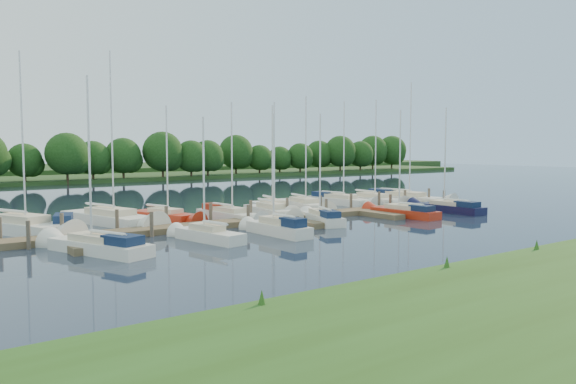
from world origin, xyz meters
TOP-DOWN VIEW (x-y plane):
  - ground at (0.00, 0.00)m, footprint 260.00×260.00m
  - dock at (0.00, 7.31)m, footprint 40.00×6.00m
  - mooring_pilings at (0.00, 8.43)m, footprint 38.24×2.84m
  - far_shore at (0.00, 75.00)m, footprint 180.00×30.00m
  - distant_hill at (0.00, 100.00)m, footprint 220.00×40.00m
  - treeline at (0.47, 62.30)m, footprint 145.90×9.54m
  - sailboat_n_0 at (-17.04, 12.94)m, footprint 5.38×9.43m
  - motorboat at (-14.92, 11.40)m, footprint 2.66×4.94m
  - sailboat_n_2 at (-10.85, 13.89)m, footprint 4.61×10.36m
  - sailboat_n_3 at (-6.85, 13.35)m, footprint 3.32×7.18m
  - sailboat_n_4 at (-2.64, 10.96)m, footprint 2.35×7.41m
  - sailboat_n_5 at (1.19, 10.81)m, footprint 2.42×7.31m
  - sailboat_n_6 at (2.86, 12.88)m, footprint 3.18×7.70m
  - sailboat_n_7 at (6.62, 13.30)m, footprint 3.28×8.40m
  - sailboat_n_8 at (12.02, 14.48)m, footprint 2.86×8.28m
  - sailboat_n_9 at (15.04, 12.97)m, footprint 2.36×8.39m
  - sailboat_n_10 at (18.32, 11.72)m, footprint 3.80×9.96m
  - sailboat_s_0 at (-15.30, 3.41)m, footprint 4.01×7.64m
  - sailboat_s_1 at (-8.73, 3.24)m, footprint 2.35×6.01m
  - sailboat_s_2 at (-3.98, 2.62)m, footprint 1.66×6.17m
  - sailboat_s_3 at (1.97, 5.31)m, footprint 3.33×6.53m
  - sailboat_s_4 at (9.68, 4.27)m, footprint 1.99×7.04m
  - sailboat_s_5 at (15.27, 4.16)m, footprint 1.76×7.33m

SIDE VIEW (x-z plane):
  - ground at x=0.00m, z-range 0.00..0.00m
  - dock at x=0.00m, z-range 0.00..0.40m
  - sailboat_n_3 at x=-6.85m, z-range -4.29..4.83m
  - sailboat_n_7 at x=6.62m, z-range -5.00..5.54m
  - sailboat_n_9 at x=15.04m, z-range -5.05..5.59m
  - sailboat_n_2 at x=-10.85m, z-range -6.21..6.76m
  - sailboat_s_1 at x=-8.73m, z-range -3.64..4.19m
  - sailboat_n_5 at x=1.19m, z-range -4.42..4.98m
  - sailboat_n_6 at x=2.86m, z-range -4.65..5.21m
  - sailboat_n_0 at x=-17.04m, z-range -5.84..6.41m
  - far_shore at x=0.00m, z-range 0.00..0.60m
  - sailboat_s_5 at x=15.27m, z-range -4.38..5.00m
  - sailboat_s_4 at x=9.68m, z-range -4.18..4.80m
  - sailboat_n_8 at x=12.02m, z-range -4.88..5.51m
  - sailboat_n_4 at x=-2.64m, z-range -4.38..5.01m
  - sailboat_s_0 at x=-15.30m, z-range -4.59..5.22m
  - sailboat_s_3 at x=1.97m, z-range -3.92..4.55m
  - sailboat_n_10 at x=18.32m, z-range -5.89..6.54m
  - motorboat at x=-14.92m, z-range -0.45..1.13m
  - sailboat_s_2 at x=-3.98m, z-range -3.76..4.44m
  - mooring_pilings at x=0.00m, z-range -0.40..1.60m
  - distant_hill at x=0.00m, z-range 0.00..1.40m
  - treeline at x=0.47m, z-range 0.06..8.35m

